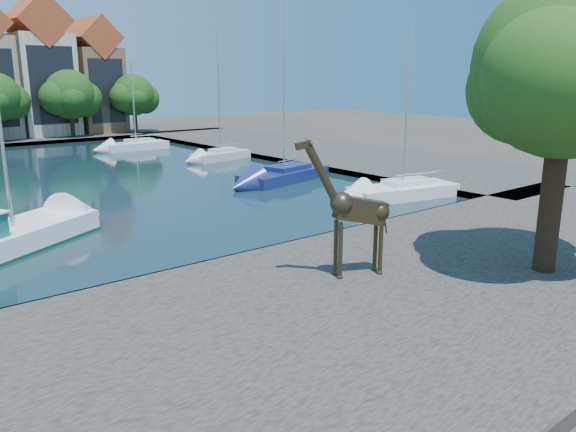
% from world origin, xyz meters
% --- Properties ---
extents(ground, '(160.00, 160.00, 0.00)m').
position_xyz_m(ground, '(0.00, 0.00, 0.00)').
color(ground, '#38332B').
rests_on(ground, ground).
extents(water_basin, '(38.00, 50.00, 0.08)m').
position_xyz_m(water_basin, '(0.00, 24.00, 0.04)').
color(water_basin, black).
rests_on(water_basin, ground).
extents(near_quay, '(50.00, 14.00, 0.50)m').
position_xyz_m(near_quay, '(0.00, -7.00, 0.25)').
color(near_quay, '#49443F').
rests_on(near_quay, ground).
extents(right_quay, '(14.00, 52.00, 0.50)m').
position_xyz_m(right_quay, '(25.00, 24.00, 0.25)').
color(right_quay, '#49443F').
rests_on(right_quay, ground).
extents(plane_tree, '(8.32, 6.40, 10.62)m').
position_xyz_m(plane_tree, '(7.62, -9.01, 7.67)').
color(plane_tree, '#332114').
rests_on(plane_tree, near_quay).
extents(townhouse_east_mid, '(6.43, 9.18, 16.65)m').
position_xyz_m(townhouse_east_mid, '(8.50, 55.99, 8.10)').
color(townhouse_east_mid, beige).
rests_on(townhouse_east_mid, far_quay).
extents(townhouse_east_end, '(5.44, 9.18, 14.43)m').
position_xyz_m(townhouse_east_end, '(15.00, 55.99, 7.11)').
color(townhouse_east_end, brown).
rests_on(townhouse_east_end, far_quay).
extents(far_tree_east, '(7.54, 5.80, 7.84)m').
position_xyz_m(far_tree_east, '(10.11, 50.49, 5.24)').
color(far_tree_east, '#332114').
rests_on(far_tree_east, far_quay).
extents(far_tree_far_east, '(6.76, 5.20, 7.36)m').
position_xyz_m(far_tree_far_east, '(18.09, 50.49, 5.08)').
color(far_tree_far_east, '#332114').
rests_on(far_tree_far_east, far_quay).
extents(giraffe_statue, '(3.38, 1.61, 5.01)m').
position_xyz_m(giraffe_statue, '(1.49, -4.84, 2.96)').
color(giraffe_statue, '#332A19').
rests_on(giraffe_statue, near_quay).
extents(sailboat_right_a, '(7.53, 3.99, 10.41)m').
position_xyz_m(sailboat_right_a, '(15.00, 4.00, 0.69)').
color(sailboat_right_a, white).
rests_on(sailboat_right_a, water_basin).
extents(sailboat_right_b, '(8.10, 4.33, 14.27)m').
position_xyz_m(sailboat_right_b, '(12.82, 13.35, 0.71)').
color(sailboat_right_b, navy).
rests_on(sailboat_right_b, water_basin).
extents(sailboat_right_c, '(5.97, 2.84, 11.20)m').
position_xyz_m(sailboat_right_c, '(15.00, 25.45, 0.66)').
color(sailboat_right_c, silver).
rests_on(sailboat_right_c, water_basin).
extents(sailboat_right_d, '(6.51, 2.30, 8.87)m').
position_xyz_m(sailboat_right_d, '(12.00, 37.14, 0.67)').
color(sailboat_right_d, silver).
rests_on(sailboat_right_d, water_basin).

